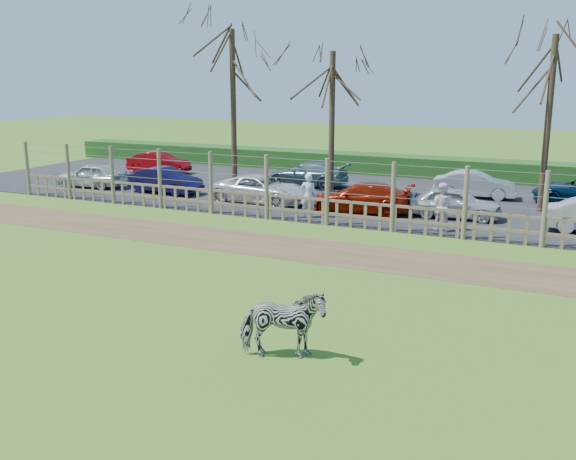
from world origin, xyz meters
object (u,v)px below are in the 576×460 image
at_px(car_7, 159,163).
at_px(tree_left, 233,72).
at_px(car_0, 92,175).
at_px(car_9, 307,174).
at_px(visitor_a, 308,195).
at_px(tree_mid, 332,89).
at_px(car_2, 261,189).
at_px(car_11, 475,185).
at_px(zebra, 282,324).
at_px(tree_right, 552,81).
at_px(visitor_b, 441,207).
at_px(car_4, 455,203).
at_px(car_1, 165,180).
at_px(car_3, 361,198).

bearing_deg(car_7, tree_left, -121.08).
xyz_separation_m(car_0, car_9, (9.55, 4.92, 0.00)).
xyz_separation_m(visitor_a, car_9, (-3.01, 6.84, -0.26)).
bearing_deg(tree_mid, visitor_a, -79.25).
xyz_separation_m(car_2, car_11, (8.19, 5.29, 0.00)).
relative_size(zebra, car_9, 0.41).
bearing_deg(tree_mid, tree_left, -167.47).
height_order(tree_right, car_7, tree_right).
relative_size(visitor_b, car_0, 0.49).
xyz_separation_m(car_2, car_4, (8.22, 0.50, 0.00)).
relative_size(car_2, car_11, 1.19).
bearing_deg(tree_left, car_7, 152.55).
distance_m(visitor_a, car_9, 7.47).
height_order(car_0, car_4, same).
height_order(zebra, car_1, zebra).
distance_m(tree_mid, car_7, 12.65).
bearing_deg(visitor_a, car_0, -27.85).
bearing_deg(tree_right, car_1, -169.46).
distance_m(tree_mid, car_3, 5.66).
bearing_deg(car_11, car_2, 116.68).
height_order(car_3, car_9, same).
bearing_deg(car_7, car_1, -144.74).
distance_m(zebra, visitor_a, 12.92).
bearing_deg(car_9, car_3, 40.44).
bearing_deg(tree_mid, car_3, -49.65).
bearing_deg(zebra, car_7, 18.06).
bearing_deg(tree_left, tree_mid, 12.53).
relative_size(tree_left, zebra, 4.68).
height_order(tree_right, visitor_a, tree_right).
relative_size(car_0, car_1, 0.97).
bearing_deg(zebra, tree_right, -34.79).
distance_m(zebra, car_0, 22.18).
bearing_deg(car_9, visitor_a, 22.13).
distance_m(tree_right, car_7, 21.23).
distance_m(car_0, car_4, 17.76).
bearing_deg(car_11, visitor_a, 137.75).
relative_size(zebra, car_1, 0.46).
bearing_deg(visitor_b, car_3, -23.04).
bearing_deg(visitor_b, car_11, -86.45).
bearing_deg(car_7, visitor_b, -116.30).
distance_m(car_2, car_3, 4.58).
relative_size(car_2, car_3, 1.04).
bearing_deg(car_11, car_0, 100.13).
relative_size(tree_left, car_3, 1.90).
bearing_deg(car_3, car_11, 138.78).
bearing_deg(car_7, zebra, -142.10).
height_order(visitor_a, car_2, visitor_a).
bearing_deg(car_0, tree_mid, 95.62).
bearing_deg(car_9, car_0, -64.38).
xyz_separation_m(car_7, car_11, (17.67, -0.25, 0.00)).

